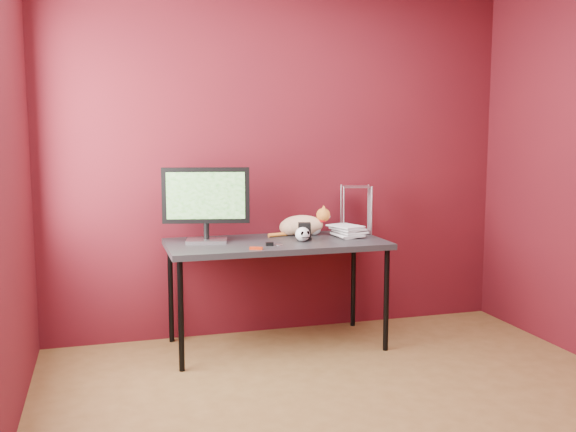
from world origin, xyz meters
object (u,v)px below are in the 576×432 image
object	(u,v)px
monitor	(206,201)
cat	(302,225)
skull_mug	(303,234)
speaker	(304,232)
book_stack	(338,171)
desk	(276,248)

from	to	relation	value
monitor	cat	distance (m)	0.76
skull_mug	speaker	distance (m)	0.07
cat	book_stack	xyz separation A→B (m)	(0.21, -0.16, 0.40)
speaker	book_stack	bearing A→B (deg)	23.78
skull_mug	book_stack	xyz separation A→B (m)	(0.30, 0.11, 0.42)
cat	speaker	xyz separation A→B (m)	(-0.05, -0.20, -0.02)
desk	skull_mug	xyz separation A→B (m)	(0.17, -0.07, 0.10)
skull_mug	book_stack	bearing A→B (deg)	13.89
book_stack	speaker	bearing A→B (deg)	-170.35
desk	skull_mug	world-z (taller)	skull_mug
desk	book_stack	bearing A→B (deg)	5.17
monitor	speaker	distance (m)	0.72
monitor	speaker	xyz separation A→B (m)	(0.67, -0.09, -0.23)
monitor	skull_mug	bearing A→B (deg)	-1.15
cat	monitor	bearing A→B (deg)	-160.26
monitor	book_stack	bearing A→B (deg)	9.77
cat	skull_mug	world-z (taller)	cat
cat	skull_mug	size ratio (longest dim) A/B	4.57
speaker	cat	bearing A→B (deg)	90.69
book_stack	skull_mug	bearing A→B (deg)	-159.57
book_stack	cat	bearing A→B (deg)	143.72
monitor	skull_mug	distance (m)	0.70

